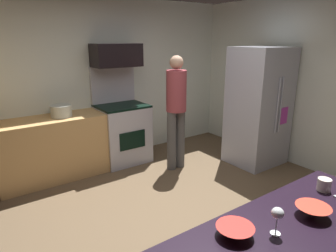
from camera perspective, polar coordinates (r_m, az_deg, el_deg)
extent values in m
cube|color=brown|center=(3.51, 2.99, -18.04)|extent=(5.20, 4.80, 0.02)
cube|color=silver|center=(4.98, -13.85, 8.23)|extent=(5.20, 0.12, 2.60)
cube|color=silver|center=(4.94, 27.23, 6.83)|extent=(0.12, 4.80, 2.60)
cube|color=tan|center=(4.59, -21.88, -4.17)|extent=(2.40, 0.60, 0.90)
cube|color=#BABAC3|center=(4.94, -8.61, -1.57)|extent=(0.76, 0.64, 0.92)
cube|color=black|center=(4.81, -8.85, 3.81)|extent=(0.76, 0.64, 0.03)
cube|color=#BABAC3|center=(5.01, -10.52, 7.87)|extent=(0.76, 0.06, 0.59)
cube|color=black|center=(4.66, -6.78, -2.71)|extent=(0.44, 0.01, 0.28)
cube|color=black|center=(4.79, -9.82, 13.20)|extent=(0.74, 0.38, 0.35)
cube|color=#B2B7C7|center=(4.94, 16.92, 3.51)|extent=(0.83, 0.71, 1.85)
cylinder|color=#B2B7C7|center=(4.68, 20.26, 3.66)|extent=(0.02, 0.02, 0.83)
cylinder|color=#B2B7C7|center=(4.75, 20.81, 3.77)|extent=(0.02, 0.02, 0.83)
cube|color=#CC3EC1|center=(4.88, 21.22, 1.82)|extent=(0.20, 0.01, 0.26)
cylinder|color=#515151|center=(4.57, 0.68, -2.87)|extent=(0.14, 0.14, 0.92)
cylinder|color=#515151|center=(4.67, 2.37, -2.47)|extent=(0.14, 0.14, 0.92)
cylinder|color=#A14048|center=(4.42, 1.61, 6.71)|extent=(0.30, 0.30, 0.61)
sphere|color=tan|center=(4.37, 1.65, 12.06)|extent=(0.20, 0.20, 0.20)
cone|color=red|center=(2.15, 25.93, -14.42)|extent=(0.21, 0.21, 0.07)
cone|color=red|center=(1.83, 12.67, -18.99)|extent=(0.22, 0.22, 0.06)
cylinder|color=silver|center=(1.91, 19.82, -18.77)|extent=(0.06, 0.06, 0.01)
cylinder|color=silver|center=(1.88, 19.98, -17.48)|extent=(0.01, 0.01, 0.10)
ellipsoid|color=silver|center=(1.84, 20.23, -15.36)|extent=(0.07, 0.07, 0.07)
cylinder|color=beige|center=(2.50, 27.68, -9.91)|extent=(0.10, 0.10, 0.09)
cylinder|color=beige|center=(4.49, -19.75, 2.75)|extent=(0.29, 0.29, 0.17)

